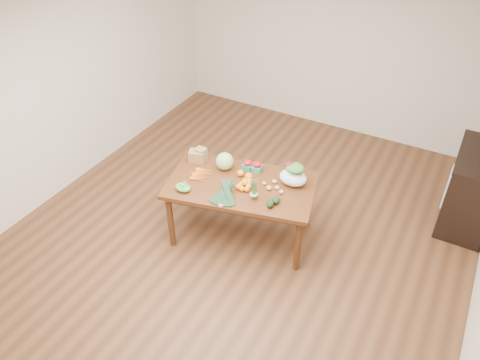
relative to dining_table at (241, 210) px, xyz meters
The scene contains 26 objects.
floor 0.38m from the dining_table, 82.91° to the right, with size 6.00×6.00×0.00m, color brown.
ceiling 2.33m from the dining_table, 82.91° to the right, with size 5.00×6.00×0.02m, color white.
room_walls 0.98m from the dining_table, 82.91° to the right, with size 5.02×6.02×2.70m.
dining_table is the anchor object (origin of this frame).
cabinet 2.70m from the dining_table, 34.30° to the left, with size 0.52×1.02×0.94m, color black.
dish_towel 2.38m from the dining_table, 33.79° to the left, with size 0.02×0.28×0.45m, color white.
paper_bag 0.81m from the dining_table, 168.46° to the left, with size 0.24×0.20×0.17m, color olive, non-canonical shape.
cabbage 0.58m from the dining_table, 152.05° to the left, with size 0.20×0.20×0.20m, color #AAC773.
strawberry_basket_a 0.51m from the dining_table, 103.92° to the left, with size 0.10×0.10×0.09m, color red, non-canonical shape.
strawberry_basket_b 0.52m from the dining_table, 81.84° to the left, with size 0.10×0.10×0.09m, color red, non-canonical shape.
orange_a 0.44m from the dining_table, 122.52° to the left, with size 0.08×0.08×0.08m, color orange.
orange_b 0.43m from the dining_table, 70.82° to the left, with size 0.09×0.09×0.09m, color orange.
orange_c 0.42m from the dining_table, 32.70° to the left, with size 0.07×0.07×0.07m, color #EA5C0E.
mandarin_cluster 0.43m from the dining_table, 31.47° to the right, with size 0.18×0.18×0.10m, color orange, non-canonical shape.
carrots 0.60m from the dining_table, 169.90° to the right, with size 0.22×0.24×0.03m, color orange, non-canonical shape.
snap_pea_bag 0.75m from the dining_table, 140.62° to the right, with size 0.18×0.13×0.08m, color #5FAF3B.
kale_bunch 0.57m from the dining_table, 94.08° to the right, with size 0.32×0.40×0.16m, color black, non-canonical shape.
asparagus_bundle 0.58m from the dining_table, 34.78° to the right, with size 0.08×0.08×0.25m, color #467C39, non-canonical shape.
potato_a 0.47m from the dining_table, 24.62° to the left, with size 0.05×0.04×0.04m, color tan.
potato_b 0.51m from the dining_table, ahead, with size 0.06×0.05×0.05m, color tan.
potato_c 0.56m from the dining_table, 14.17° to the left, with size 0.05×0.05×0.05m, color tan.
potato_d 0.54m from the dining_table, 30.26° to the left, with size 0.05×0.05×0.04m, color tan.
potato_e 0.60m from the dining_table, ahead, with size 0.05×0.05×0.04m, color tan.
avocado_a 0.63m from the dining_table, 23.42° to the right, with size 0.08×0.11×0.08m, color black.
avocado_b 0.63m from the dining_table, 12.88° to the right, with size 0.07×0.11×0.07m, color black.
salad_bag 0.74m from the dining_table, 28.39° to the left, with size 0.30×0.23×0.23m, color white, non-canonical shape.
Camera 1 is at (1.91, -3.45, 3.83)m, focal length 35.00 mm.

